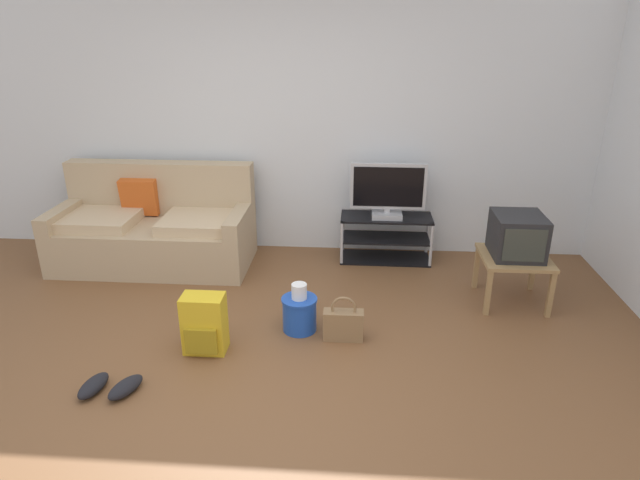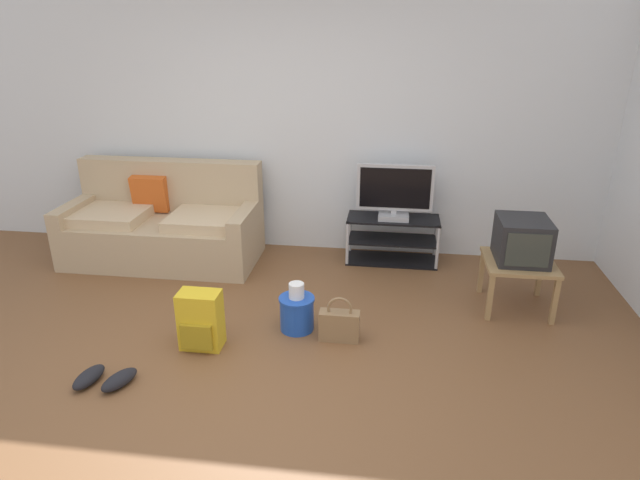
{
  "view_description": "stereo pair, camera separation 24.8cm",
  "coord_description": "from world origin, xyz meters",
  "views": [
    {
      "loc": [
        0.7,
        -2.94,
        2.23
      ],
      "look_at": [
        0.4,
        1.08,
        0.62
      ],
      "focal_mm": 30.57,
      "sensor_mm": 36.0,
      "label": 1
    },
    {
      "loc": [
        0.94,
        -2.92,
        2.23
      ],
      "look_at": [
        0.4,
        1.08,
        0.62
      ],
      "focal_mm": 30.57,
      "sensor_mm": 36.0,
      "label": 2
    }
  ],
  "objects": [
    {
      "name": "flat_tv",
      "position": [
        0.98,
        2.12,
        0.72
      ],
      "size": [
        0.72,
        0.22,
        0.54
      ],
      "color": "#B2B2B7",
      "rests_on": "tv_stand"
    },
    {
      "name": "sneakers_pair",
      "position": [
        -0.87,
        -0.14,
        0.04
      ],
      "size": [
        0.41,
        0.3,
        0.09
      ],
      "color": "black",
      "rests_on": "ground_plane"
    },
    {
      "name": "crt_tv",
      "position": [
        2.01,
        1.33,
        0.6
      ],
      "size": [
        0.4,
        0.44,
        0.35
      ],
      "color": "#232326",
      "rests_on": "side_table"
    },
    {
      "name": "side_table",
      "position": [
        2.01,
        1.32,
        0.36
      ],
      "size": [
        0.55,
        0.55,
        0.43
      ],
      "color": "#9E7A4C",
      "rests_on": "ground_plane"
    },
    {
      "name": "ground_plane",
      "position": [
        0.0,
        0.0,
        -0.01
      ],
      "size": [
        9.0,
        9.8,
        0.02
      ],
      "primitive_type": "cube",
      "color": "brown"
    },
    {
      "name": "cleaning_bucket",
      "position": [
        0.27,
        0.72,
        0.16
      ],
      "size": [
        0.28,
        0.28,
        0.39
      ],
      "color": "blue",
      "rests_on": "ground_plane"
    },
    {
      "name": "wall_back",
      "position": [
        0.0,
        2.45,
        1.35
      ],
      "size": [
        9.0,
        0.1,
        2.7
      ],
      "primitive_type": "cube",
      "color": "silver",
      "rests_on": "ground_plane"
    },
    {
      "name": "couch",
      "position": [
        -1.29,
        1.92,
        0.34
      ],
      "size": [
        1.87,
        0.87,
        0.95
      ],
      "color": "tan",
      "rests_on": "ground_plane"
    },
    {
      "name": "handbag",
      "position": [
        0.61,
        0.62,
        0.13
      ],
      "size": [
        0.3,
        0.12,
        0.36
      ],
      "rotation": [
        0.0,
        0.0,
        0.6
      ],
      "color": "olive",
      "rests_on": "ground_plane"
    },
    {
      "name": "tv_stand",
      "position": [
        0.98,
        2.15,
        0.23
      ],
      "size": [
        0.89,
        0.37,
        0.46
      ],
      "color": "black",
      "rests_on": "ground_plane"
    },
    {
      "name": "backpack",
      "position": [
        -0.38,
        0.39,
        0.22
      ],
      "size": [
        0.3,
        0.26,
        0.44
      ],
      "rotation": [
        0.0,
        0.0,
        0.38
      ],
      "color": "gold",
      "rests_on": "ground_plane"
    }
  ]
}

